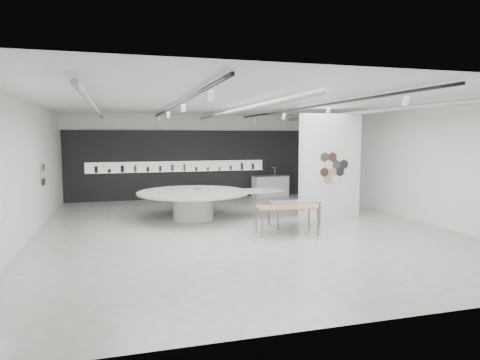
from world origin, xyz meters
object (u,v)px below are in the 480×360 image
object	(u,v)px
sample_table_wood	(287,209)
sample_table_stone	(294,204)
display_island	(196,201)
kitchen_counter	(270,186)
partition_column	(330,166)

from	to	relation	value
sample_table_wood	sample_table_stone	size ratio (longest dim) A/B	1.15
display_island	sample_table_wood	xyz separation A→B (m)	(2.14, -2.96, 0.12)
sample_table_wood	sample_table_stone	world-z (taller)	sample_table_wood
sample_table_wood	kitchen_counter	bearing A→B (deg)	73.43
kitchen_counter	sample_table_wood	bearing A→B (deg)	-113.54
partition_column	kitchen_counter	world-z (taller)	partition_column
partition_column	display_island	bearing A→B (deg)	169.53
sample_table_wood	kitchen_counter	size ratio (longest dim) A/B	1.00
partition_column	kitchen_counter	bearing A→B (deg)	91.98
sample_table_wood	sample_table_stone	bearing A→B (deg)	56.01
display_island	sample_table_stone	size ratio (longest dim) A/B	3.35
partition_column	display_island	distance (m)	4.82
display_island	kitchen_counter	size ratio (longest dim) A/B	2.93
partition_column	kitchen_counter	size ratio (longest dim) A/B	2.01
sample_table_wood	display_island	bearing A→B (deg)	125.87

